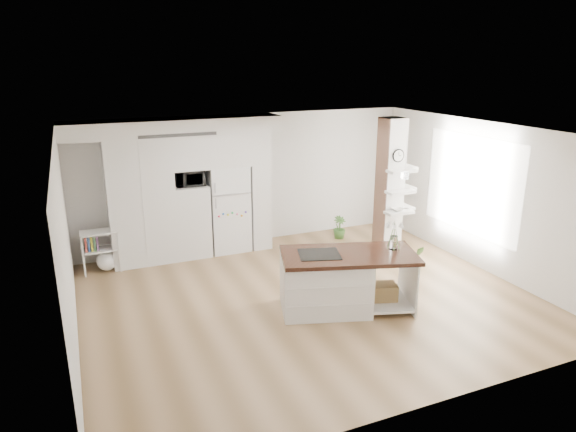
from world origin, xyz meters
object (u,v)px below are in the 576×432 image
object	(u,v)px
refrigerator	(228,208)
kitchen_island	(333,281)
bookshelf	(103,254)
floor_plant_a	(417,257)

from	to	relation	value
refrigerator	kitchen_island	xyz separation A→B (m)	(0.71, -3.19, -0.40)
bookshelf	floor_plant_a	distance (m)	5.79
refrigerator	kitchen_island	bearing A→B (deg)	-77.40
floor_plant_a	kitchen_island	bearing A→B (deg)	-159.32
kitchen_island	bookshelf	world-z (taller)	kitchen_island
refrigerator	floor_plant_a	distance (m)	3.80
bookshelf	floor_plant_a	xyz separation A→B (m)	(5.36, -2.17, -0.11)
kitchen_island	floor_plant_a	bearing A→B (deg)	38.01
floor_plant_a	refrigerator	bearing A→B (deg)	141.11
kitchen_island	bookshelf	xyz separation A→B (m)	(-3.16, 3.00, -0.15)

